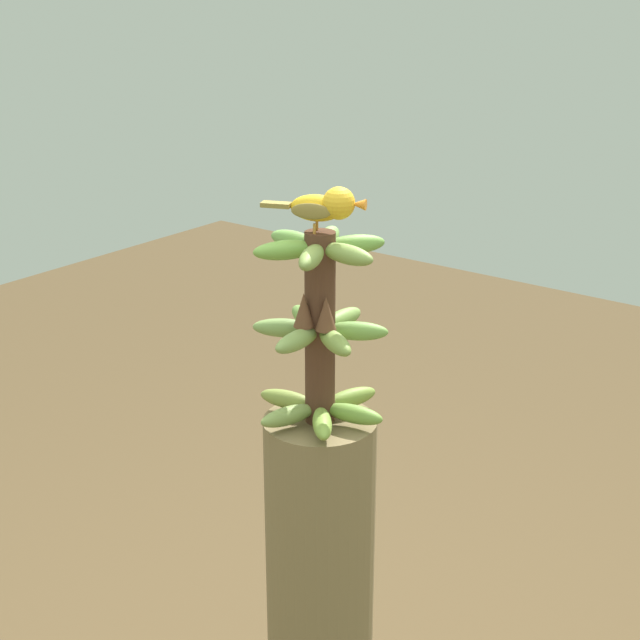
{
  "coord_description": "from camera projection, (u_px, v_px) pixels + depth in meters",
  "views": [
    {
      "loc": [
        -1.22,
        -0.93,
        1.84
      ],
      "look_at": [
        0.0,
        0.0,
        1.26
      ],
      "focal_mm": 53.11,
      "sensor_mm": 36.0,
      "label": 1
    }
  ],
  "objects": [
    {
      "name": "banana_bunch",
      "position": [
        320.0,
        329.0,
        1.64
      ],
      "size": [
        0.24,
        0.25,
        0.35
      ],
      "color": "#4C2D1E",
      "rests_on": "banana_tree"
    },
    {
      "name": "perched_bird",
      "position": [
        325.0,
        206.0,
        1.56
      ],
      "size": [
        0.09,
        0.17,
        0.08
      ],
      "color": "#C68933",
      "rests_on": "banana_bunch"
    }
  ]
}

